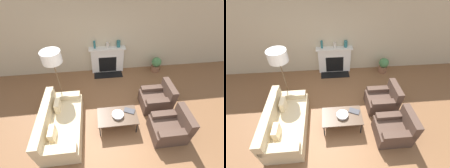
{
  "view_description": "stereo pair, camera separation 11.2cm",
  "coord_description": "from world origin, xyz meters",
  "views": [
    {
      "loc": [
        -0.28,
        -2.11,
        3.66
      ],
      "look_at": [
        0.14,
        1.47,
        0.45
      ],
      "focal_mm": 24.0,
      "sensor_mm": 36.0,
      "label": 1
    },
    {
      "loc": [
        -0.17,
        -2.12,
        3.66
      ],
      "look_at": [
        0.14,
        1.47,
        0.45
      ],
      "focal_mm": 24.0,
      "sensor_mm": 36.0,
      "label": 2
    }
  ],
  "objects": [
    {
      "name": "fireplace",
      "position": [
        0.11,
        2.79,
        0.51
      ],
      "size": [
        1.34,
        0.59,
        1.04
      ],
      "color": "silver",
      "rests_on": "ground_plane"
    },
    {
      "name": "mantel_vase_center_left",
      "position": [
        0.13,
        2.8,
        1.14
      ],
      "size": [
        0.12,
        0.12,
        0.19
      ],
      "color": "beige",
      "rests_on": "fireplace"
    },
    {
      "name": "book",
      "position": [
        0.48,
        0.34,
        0.45
      ],
      "size": [
        0.33,
        0.27,
        0.02
      ],
      "rotation": [
        0.0,
        0.0,
        -0.43
      ],
      "color": "#38383D",
      "rests_on": "coffee_table"
    },
    {
      "name": "mantel_vase_left",
      "position": [
        -0.33,
        2.8,
        1.18
      ],
      "size": [
        0.08,
        0.08,
        0.28
      ],
      "color": "#28666B",
      "rests_on": "fireplace"
    },
    {
      "name": "bowl",
      "position": [
        0.15,
        0.22,
        0.49
      ],
      "size": [
        0.3,
        0.3,
        0.08
      ],
      "color": "silver",
      "rests_on": "coffee_table"
    },
    {
      "name": "wall_back",
      "position": [
        0.0,
        2.93,
        1.45
      ],
      "size": [
        18.0,
        0.06,
        2.9
      ],
      "color": "#BCAD8E",
      "rests_on": "ground_plane"
    },
    {
      "name": "armchair_far",
      "position": [
        1.44,
        0.81,
        0.3
      ],
      "size": [
        0.87,
        0.73,
        0.83
      ],
      "rotation": [
        0.0,
        0.0,
        -1.57
      ],
      "color": "#4C382D",
      "rests_on": "ground_plane"
    },
    {
      "name": "ground_plane",
      "position": [
        0.0,
        0.0,
        0.0
      ],
      "size": [
        18.0,
        18.0,
        0.0
      ],
      "primitive_type": "plane",
      "color": "brown"
    },
    {
      "name": "armchair_near",
      "position": [
        1.44,
        -0.18,
        0.3
      ],
      "size": [
        0.87,
        0.73,
        0.83
      ],
      "rotation": [
        0.0,
        0.0,
        -1.57
      ],
      "color": "#4C382D",
      "rests_on": "ground_plane"
    },
    {
      "name": "potted_plant",
      "position": [
        2.03,
        2.6,
        0.3
      ],
      "size": [
        0.37,
        0.37,
        0.59
      ],
      "color": "brown",
      "rests_on": "ground_plane"
    },
    {
      "name": "mantel_vase_center_right",
      "position": [
        0.53,
        2.8,
        1.16
      ],
      "size": [
        0.13,
        0.13,
        0.24
      ],
      "color": "#28666B",
      "rests_on": "fireplace"
    },
    {
      "name": "floor_lamp",
      "position": [
        -1.44,
        1.34,
        1.58
      ],
      "size": [
        0.51,
        0.51,
        1.8
      ],
      "color": "brown",
      "rests_on": "ground_plane"
    },
    {
      "name": "coffee_table",
      "position": [
        0.14,
        0.23,
        0.4
      ],
      "size": [
        1.04,
        0.62,
        0.44
      ],
      "color": "#4C3828",
      "rests_on": "ground_plane"
    },
    {
      "name": "couch",
      "position": [
        -1.34,
        0.23,
        0.3
      ],
      "size": [
        0.93,
        1.82,
        0.82
      ],
      "rotation": [
        0.0,
        0.0,
        1.57
      ],
      "color": "#CCB78E",
      "rests_on": "ground_plane"
    }
  ]
}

